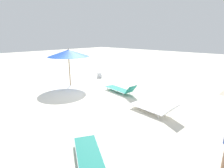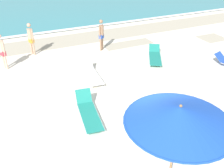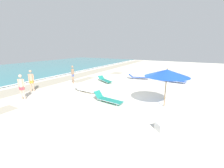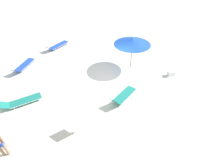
# 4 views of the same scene
# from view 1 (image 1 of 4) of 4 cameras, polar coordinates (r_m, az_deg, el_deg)

# --- Properties ---
(ground_plane) EXTENTS (60.00, 60.00, 0.16)m
(ground_plane) POSITION_cam_1_polar(r_m,az_deg,el_deg) (9.72, -9.23, -3.94)
(ground_plane) COLOR silver
(beach_umbrella) EXTENTS (2.55, 2.55, 2.35)m
(beach_umbrella) POSITION_cam_1_polar(r_m,az_deg,el_deg) (11.32, -14.05, 9.72)
(beach_umbrella) COLOR #9E7547
(beach_umbrella) RESTS_ON ground_plane
(sun_lounger_near_water_left) EXTENTS (1.63, 2.19, 0.48)m
(sun_lounger_near_water_left) POSITION_cam_1_polar(r_m,az_deg,el_deg) (4.65, -7.08, -23.37)
(sun_lounger_near_water_left) COLOR #1E8475
(sun_lounger_near_water_left) RESTS_ON ground_plane
(sun_lounger_near_water_right) EXTENTS (0.86, 2.13, 0.62)m
(sun_lounger_near_water_right) POSITION_cam_1_polar(r_m,az_deg,el_deg) (9.83, 2.80, -1.68)
(sun_lounger_near_water_right) COLOR #1E8475
(sun_lounger_near_water_right) RESTS_ON ground_plane
(sun_lounger_mid_beach_solo) EXTENTS (0.75, 2.08, 0.59)m
(sun_lounger_mid_beach_solo) POSITION_cam_1_polar(r_m,az_deg,el_deg) (7.50, 13.26, -7.71)
(sun_lounger_mid_beach_solo) COLOR white
(sun_lounger_mid_beach_solo) RESTS_ON ground_plane
(cooler_box) EXTENTS (0.60, 0.60, 0.37)m
(cooler_box) POSITION_cam_1_polar(r_m,az_deg,el_deg) (13.70, -4.09, 3.08)
(cooler_box) COLOR white
(cooler_box) RESTS_ON ground_plane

